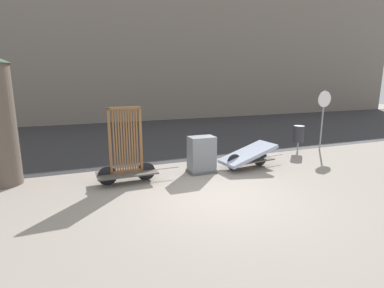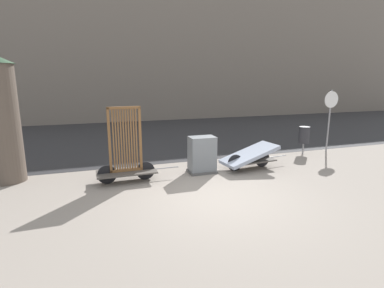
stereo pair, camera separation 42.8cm
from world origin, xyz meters
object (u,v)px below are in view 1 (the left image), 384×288
at_px(bike_cart_with_mattress, 248,155).
at_px(utility_cabinet, 202,156).
at_px(bike_cart_with_bedframe, 127,158).
at_px(trash_bin, 299,134).
at_px(sign_post, 323,110).

xyz_separation_m(bike_cart_with_mattress, utility_cabinet, (-1.57, 0.12, 0.10)).
bearing_deg(bike_cart_with_bedframe, utility_cabinet, 1.84).
bearing_deg(bike_cart_with_bedframe, trash_bin, 7.98).
distance_m(bike_cart_with_bedframe, trash_bin, 6.90).
relative_size(bike_cart_with_bedframe, trash_bin, 2.20).
bearing_deg(utility_cabinet, bike_cart_with_mattress, -4.29).
xyz_separation_m(utility_cabinet, sign_post, (5.63, 0.96, 1.10)).
bearing_deg(bike_cart_with_bedframe, bike_cart_with_mattress, -1.12).
relative_size(utility_cabinet, trash_bin, 1.06).
bearing_deg(utility_cabinet, sign_post, 9.70).
bearing_deg(bike_cart_with_mattress, sign_post, 8.37).
distance_m(bike_cart_with_bedframe, sign_post, 8.05).
bearing_deg(trash_bin, bike_cart_with_bedframe, -170.90).
bearing_deg(sign_post, utility_cabinet, -170.30).
bearing_deg(trash_bin, sign_post, -0.49).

